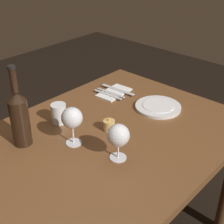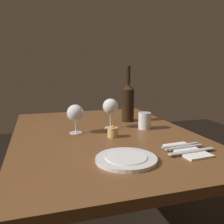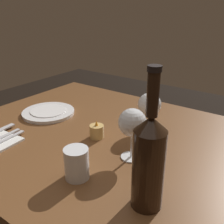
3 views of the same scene
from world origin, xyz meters
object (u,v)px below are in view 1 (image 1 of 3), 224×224
object	(u,v)px
dinner_plate	(158,107)
fork_outer	(108,95)
wine_glass_right	(72,118)
water_tumbler	(59,114)
wine_bottle	(19,117)
votive_candle	(109,126)
wine_glass_left	(118,136)
table_knife	(118,90)
fork_inner	(111,93)
folded_napkin	(114,93)

from	to	relation	value
dinner_plate	fork_outer	xyz separation A→B (m)	(-0.07, 0.27, 0.00)
wine_glass_right	water_tumbler	xyz separation A→B (m)	(0.07, 0.17, -0.08)
wine_bottle	water_tumbler	xyz separation A→B (m)	(0.21, 0.02, -0.09)
wine_bottle	dinner_plate	xyz separation A→B (m)	(0.62, -0.24, -0.12)
wine_glass_right	votive_candle	bearing A→B (deg)	-13.19
wine_glass_left	table_knife	size ratio (longest dim) A/B	0.71
table_knife	water_tumbler	bearing A→B (deg)	-178.11
wine_glass_right	fork_inner	size ratio (longest dim) A/B	0.92
dinner_plate	fork_inner	world-z (taller)	dinner_plate
wine_glass_left	table_knife	bearing A→B (deg)	41.60
wine_glass_left	dinner_plate	world-z (taller)	wine_glass_left
wine_glass_left	fork_inner	size ratio (longest dim) A/B	0.83
fork_inner	fork_outer	distance (m)	0.03
fork_inner	wine_bottle	bearing A→B (deg)	-176.66
dinner_plate	fork_outer	distance (m)	0.28
folded_napkin	table_knife	bearing A→B (deg)	0.00
dinner_plate	fork_inner	bearing A→B (deg)	100.15
dinner_plate	table_knife	distance (m)	0.27
wine_glass_right	folded_napkin	distance (m)	0.51
dinner_plate	wine_glass_right	bearing A→B (deg)	170.09
wine_glass_left	dinner_plate	size ratio (longest dim) A/B	0.66
fork_inner	votive_candle	bearing A→B (deg)	-138.77
fork_outer	table_knife	bearing A→B (deg)	0.00
wine_glass_left	folded_napkin	bearing A→B (deg)	43.62
table_knife	fork_outer	bearing A→B (deg)	180.00
wine_glass_right	votive_candle	distance (m)	0.20
dinner_plate	fork_inner	distance (m)	0.28
wine_glass_right	wine_bottle	size ratio (longest dim) A/B	0.49
fork_inner	table_knife	size ratio (longest dim) A/B	0.86
water_tumbler	votive_candle	bearing A→B (deg)	-64.31
wine_bottle	water_tumbler	distance (m)	0.23
wine_bottle	folded_napkin	distance (m)	0.61
wine_bottle	votive_candle	xyz separation A→B (m)	(0.31, -0.20, -0.10)
water_tumbler	table_knife	size ratio (longest dim) A/B	0.43
wine_glass_left	fork_inner	world-z (taller)	wine_glass_left
folded_napkin	fork_inner	xyz separation A→B (m)	(-0.02, 0.00, 0.01)
votive_candle	table_knife	bearing A→B (deg)	35.89
fork_inner	fork_outer	bearing A→B (deg)	180.00
dinner_plate	fork_outer	bearing A→B (deg)	105.16
water_tumbler	fork_outer	world-z (taller)	water_tumbler
wine_glass_left	folded_napkin	distance (m)	0.57
dinner_plate	folded_napkin	distance (m)	0.27
fork_inner	table_knife	distance (m)	0.05
fork_inner	wine_glass_left	bearing A→B (deg)	-134.58
wine_bottle	votive_candle	world-z (taller)	wine_bottle
wine_bottle	fork_inner	distance (m)	0.59
wine_glass_right	dinner_plate	bearing A→B (deg)	-9.91
wine_glass_right	dinner_plate	size ratio (longest dim) A/B	0.73
folded_napkin	table_knife	xyz separation A→B (m)	(0.03, 0.00, 0.01)
votive_candle	fork_inner	bearing A→B (deg)	41.23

